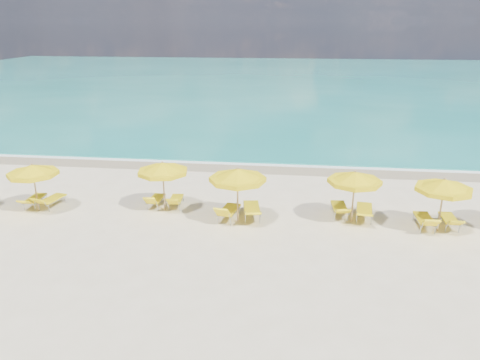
# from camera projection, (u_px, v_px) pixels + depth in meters

# --- Properties ---
(ground_plane) EXTENTS (120.00, 120.00, 0.00)m
(ground_plane) POSITION_uv_depth(u_px,v_px,m) (236.00, 219.00, 19.56)
(ground_plane) COLOR beige
(ocean) EXTENTS (120.00, 80.00, 0.30)m
(ocean) POSITION_uv_depth(u_px,v_px,m) (281.00, 81.00, 64.66)
(ocean) COLOR #167E73
(ocean) RESTS_ON ground
(wet_sand_band) EXTENTS (120.00, 2.60, 0.01)m
(wet_sand_band) POSITION_uv_depth(u_px,v_px,m) (253.00, 167.00, 26.52)
(wet_sand_band) COLOR tan
(wet_sand_band) RESTS_ON ground
(foam_line) EXTENTS (120.00, 1.20, 0.03)m
(foam_line) POSITION_uv_depth(u_px,v_px,m) (254.00, 163.00, 27.27)
(foam_line) COLOR white
(foam_line) RESTS_ON ground
(whitecap_near) EXTENTS (14.00, 0.36, 0.05)m
(whitecap_near) POSITION_uv_depth(u_px,v_px,m) (188.00, 128.00, 36.23)
(whitecap_near) COLOR white
(whitecap_near) RESTS_ON ground
(whitecap_far) EXTENTS (18.00, 0.30, 0.05)m
(whitecap_far) POSITION_uv_depth(u_px,v_px,m) (361.00, 115.00, 41.19)
(whitecap_far) COLOR white
(whitecap_far) RESTS_ON ground
(umbrella_2) EXTENTS (2.79, 2.79, 2.15)m
(umbrella_2) POSITION_uv_depth(u_px,v_px,m) (33.00, 171.00, 19.79)
(umbrella_2) COLOR tan
(umbrella_2) RESTS_ON ground
(umbrella_3) EXTENTS (2.60, 2.60, 2.21)m
(umbrella_3) POSITION_uv_depth(u_px,v_px,m) (163.00, 169.00, 19.89)
(umbrella_3) COLOR tan
(umbrella_3) RESTS_ON ground
(umbrella_4) EXTENTS (2.56, 2.56, 2.34)m
(umbrella_4) POSITION_uv_depth(u_px,v_px,m) (238.00, 176.00, 18.61)
(umbrella_4) COLOR tan
(umbrella_4) RESTS_ON ground
(umbrella_5) EXTENTS (2.35, 2.35, 2.21)m
(umbrella_5) POSITION_uv_depth(u_px,v_px,m) (355.00, 178.00, 18.68)
(umbrella_5) COLOR tan
(umbrella_5) RESTS_ON ground
(umbrella_6) EXTENTS (2.23, 2.23, 2.20)m
(umbrella_6) POSITION_uv_depth(u_px,v_px,m) (444.00, 186.00, 17.82)
(umbrella_6) COLOR tan
(umbrella_6) RESTS_ON ground
(lounger_2_left) EXTENTS (0.64, 1.72, 0.66)m
(lounger_2_left) POSITION_uv_depth(u_px,v_px,m) (35.00, 202.00, 20.83)
(lounger_2_left) COLOR #A5A8AD
(lounger_2_left) RESTS_ON ground
(lounger_2_right) EXTENTS (0.87, 1.78, 0.76)m
(lounger_2_right) POSITION_uv_depth(u_px,v_px,m) (52.00, 202.00, 20.74)
(lounger_2_right) COLOR #A5A8AD
(lounger_2_right) RESTS_ON ground
(lounger_3_left) EXTENTS (0.59, 1.59, 0.77)m
(lounger_3_left) POSITION_uv_depth(u_px,v_px,m) (156.00, 202.00, 20.81)
(lounger_3_left) COLOR #A5A8AD
(lounger_3_left) RESTS_ON ground
(lounger_3_right) EXTENTS (0.67, 1.62, 0.73)m
(lounger_3_right) POSITION_uv_depth(u_px,v_px,m) (176.00, 202.00, 20.76)
(lounger_3_right) COLOR #A5A8AD
(lounger_3_right) RESTS_ON ground
(lounger_4_left) EXTENTS (0.91, 1.88, 0.90)m
(lounger_4_left) POSITION_uv_depth(u_px,v_px,m) (229.00, 214.00, 19.44)
(lounger_4_left) COLOR #A5A8AD
(lounger_4_left) RESTS_ON ground
(lounger_4_right) EXTENTS (0.96, 2.13, 0.75)m
(lounger_4_right) POSITION_uv_depth(u_px,v_px,m) (252.00, 212.00, 19.59)
(lounger_4_right) COLOR #A5A8AD
(lounger_4_right) RESTS_ON ground
(lounger_5_left) EXTENTS (0.71, 1.86, 0.75)m
(lounger_5_left) POSITION_uv_depth(u_px,v_px,m) (339.00, 211.00, 19.80)
(lounger_5_left) COLOR #A5A8AD
(lounger_5_left) RESTS_ON ground
(lounger_5_right) EXTENTS (0.88, 2.06, 0.72)m
(lounger_5_right) POSITION_uv_depth(u_px,v_px,m) (364.00, 214.00, 19.48)
(lounger_5_right) COLOR #A5A8AD
(lounger_5_right) RESTS_ON ground
(lounger_6_left) EXTENTS (0.64, 1.81, 0.82)m
(lounger_6_left) POSITION_uv_depth(u_px,v_px,m) (424.00, 223.00, 18.60)
(lounger_6_left) COLOR #A5A8AD
(lounger_6_left) RESTS_ON ground
(lounger_6_right) EXTENTS (0.58, 1.69, 0.71)m
(lounger_6_right) POSITION_uv_depth(u_px,v_px,m) (449.00, 222.00, 18.70)
(lounger_6_right) COLOR #A5A8AD
(lounger_6_right) RESTS_ON ground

